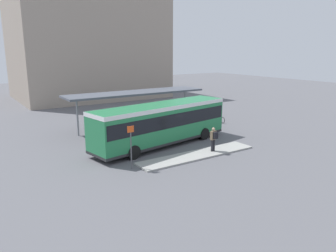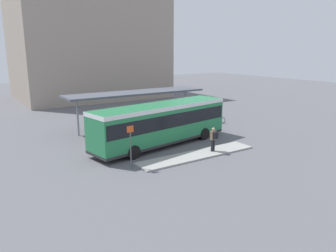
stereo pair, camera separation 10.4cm
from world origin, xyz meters
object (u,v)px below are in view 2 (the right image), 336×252
(platform_sign, at_px, (131,145))
(pedestrian_waiting, at_px, (214,138))
(bicycle_green, at_px, (210,116))
(bicycle_black, at_px, (220,119))
(city_bus, at_px, (162,122))
(potted_planter_far_side, at_px, (122,130))
(bicycle_red, at_px, (214,118))
(potted_planter_near_shelter, at_px, (102,131))

(platform_sign, bearing_deg, pedestrian_waiting, -2.96)
(pedestrian_waiting, distance_m, bicycle_green, 11.62)
(bicycle_black, bearing_deg, pedestrian_waiting, 140.52)
(city_bus, distance_m, potted_planter_far_side, 4.47)
(pedestrian_waiting, height_order, potted_planter_far_side, pedestrian_waiting)
(pedestrian_waiting, bearing_deg, bicycle_red, -47.10)
(potted_planter_near_shelter, height_order, platform_sign, platform_sign)
(bicycle_red, height_order, bicycle_green, bicycle_red)
(city_bus, bearing_deg, bicycle_green, 19.47)
(city_bus, relative_size, potted_planter_far_side, 9.95)
(pedestrian_waiting, height_order, bicycle_green, pedestrian_waiting)
(potted_planter_near_shelter, bearing_deg, bicycle_green, 5.15)
(bicycle_red, xyz_separation_m, bicycle_green, (0.05, 0.83, -0.02))
(platform_sign, bearing_deg, potted_planter_far_side, 68.25)
(pedestrian_waiting, distance_m, potted_planter_far_side, 8.58)
(potted_planter_far_side, bearing_deg, potted_planter_near_shelter, 178.12)
(bicycle_black, relative_size, bicycle_red, 0.86)
(bicycle_red, relative_size, platform_sign, 0.65)
(city_bus, relative_size, bicycle_green, 7.12)
(bicycle_red, bearing_deg, bicycle_black, -174.53)
(pedestrian_waiting, distance_m, platform_sign, 6.58)
(bicycle_red, bearing_deg, city_bus, 113.50)
(bicycle_red, distance_m, bicycle_green, 0.83)
(bicycle_red, relative_size, potted_planter_far_side, 1.47)
(bicycle_green, relative_size, platform_sign, 0.61)
(potted_planter_far_side, bearing_deg, pedestrian_waiting, -65.17)
(platform_sign, bearing_deg, city_bus, 37.40)
(bicycle_green, relative_size, potted_planter_far_side, 1.40)
(potted_planter_near_shelter, bearing_deg, bicycle_red, 1.47)
(city_bus, bearing_deg, bicycle_black, 11.13)
(city_bus, height_order, potted_planter_far_side, city_bus)
(pedestrian_waiting, bearing_deg, platform_sign, 81.70)
(bicycle_black, height_order, potted_planter_near_shelter, potted_planter_near_shelter)
(city_bus, distance_m, bicycle_green, 10.89)
(bicycle_green, distance_m, potted_planter_far_side, 11.00)
(bicycle_black, xyz_separation_m, platform_sign, (-13.95, -6.99, 1.22))
(bicycle_green, distance_m, potted_planter_near_shelter, 12.85)
(bicycle_black, distance_m, potted_planter_near_shelter, 12.86)
(bicycle_red, bearing_deg, potted_planter_near_shelter, 89.82)
(bicycle_red, distance_m, potted_planter_far_side, 10.89)
(bicycle_black, bearing_deg, bicycle_green, 7.51)
(city_bus, relative_size, bicycle_black, 7.92)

